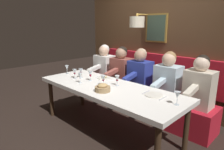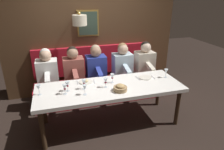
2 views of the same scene
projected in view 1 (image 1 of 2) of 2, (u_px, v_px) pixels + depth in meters
ground_plane at (108, 130)px, 3.22m from camera, size 12.00×12.00×0.00m
dining_table at (107, 90)px, 3.05m from camera, size 0.90×2.45×0.74m
banquette_bench at (141, 102)px, 3.78m from camera, size 0.52×2.65×0.45m
back_wall_panel at (161, 40)px, 3.89m from camera, size 0.59×3.85×2.90m
diner_nearest at (200, 84)px, 2.92m from camera, size 0.60×0.40×0.79m
diner_near at (168, 77)px, 3.27m from camera, size 0.60×0.40×0.79m
diner_middle at (140, 72)px, 3.66m from camera, size 0.60×0.40×0.79m
diner_far at (121, 68)px, 3.97m from camera, size 0.60×0.40×0.79m
diner_farthest at (104, 64)px, 4.31m from camera, size 0.60×0.40×0.79m
place_setting_0 at (154, 95)px, 2.65m from camera, size 0.24×0.31×0.01m
place_setting_1 at (104, 78)px, 3.47m from camera, size 0.24×0.32×0.05m
wine_glass_0 at (90, 74)px, 3.31m from camera, size 0.07×0.07×0.16m
wine_glass_1 at (80, 76)px, 3.19m from camera, size 0.07×0.07×0.16m
wine_glass_2 at (177, 95)px, 2.32m from camera, size 0.07×0.07×0.16m
wine_glass_3 at (117, 78)px, 3.04m from camera, size 0.07×0.07×0.16m
wine_glass_4 at (81, 71)px, 3.49m from camera, size 0.07×0.07×0.16m
wine_glass_5 at (75, 72)px, 3.46m from camera, size 0.07×0.07×0.16m
wine_glass_6 at (103, 78)px, 3.05m from camera, size 0.07×0.07×0.16m
wine_glass_7 at (67, 68)px, 3.78m from camera, size 0.07×0.07×0.16m
bread_bowl at (103, 88)px, 2.80m from camera, size 0.22×0.22×0.12m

